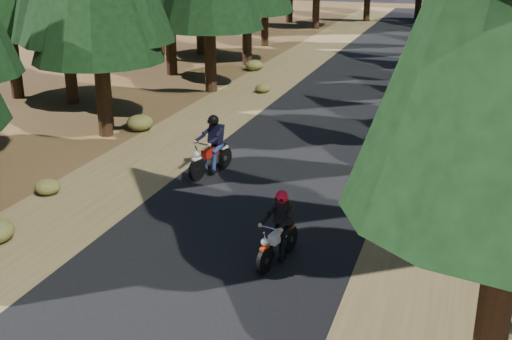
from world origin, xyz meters
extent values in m
plane|color=#453018|center=(0.00, 0.00, 0.00)|extent=(120.00, 120.00, 0.00)
cube|color=black|center=(0.00, 5.00, 0.01)|extent=(6.00, 100.00, 0.01)
cube|color=brown|center=(-4.60, 5.00, 0.00)|extent=(3.20, 100.00, 0.01)
cube|color=brown|center=(4.60, 5.00, 0.00)|extent=(3.20, 100.00, 0.01)
cylinder|color=black|center=(5.66, -3.70, 2.92)|extent=(0.53, 0.53, 5.85)
cylinder|color=black|center=(-7.26, 6.17, 2.67)|extent=(0.51, 0.51, 5.34)
cylinder|color=black|center=(6.06, 4.48, 2.26)|extent=(0.48, 0.48, 4.52)
cylinder|color=black|center=(-7.70, 6.96, 3.21)|extent=(0.56, 0.56, 6.43)
cylinder|color=black|center=(-11.13, 9.93, 2.78)|extent=(0.52, 0.52, 5.56)
cylinder|color=black|center=(-6.35, 13.89, 2.86)|extent=(0.53, 0.53, 5.72)
cylinder|color=black|center=(-9.76, 16.85, 3.18)|extent=(0.55, 0.55, 6.37)
cylinder|color=black|center=(-7.00, 20.76, 2.82)|extent=(0.53, 0.53, 5.64)
cylinder|color=black|center=(-10.86, 23.22, 2.72)|extent=(0.52, 0.52, 5.45)
cylinder|color=black|center=(-8.12, 27.46, 2.21)|extent=(0.48, 0.48, 4.42)
cylinder|color=black|center=(-11.79, 32.77, 2.37)|extent=(0.49, 0.49, 4.75)
cylinder|color=black|center=(-14.00, 10.00, 3.00)|extent=(0.54, 0.54, 6.00)
cylinder|color=black|center=(-13.00, 22.00, 3.20)|extent=(0.56, 0.56, 6.40)
ellipsoid|color=#474C1E|center=(5.10, 20.30, 0.21)|extent=(0.70, 0.70, 0.42)
ellipsoid|color=#474C1E|center=(-6.07, 19.20, 0.29)|extent=(0.96, 0.96, 0.58)
ellipsoid|color=#474C1E|center=(-4.00, 14.35, 0.21)|extent=(0.69, 0.69, 0.42)
ellipsoid|color=#474C1E|center=(-5.80, 0.70, 0.21)|extent=(0.69, 0.69, 0.42)
ellipsoid|color=#474C1E|center=(5.81, 0.04, 0.28)|extent=(0.92, 0.92, 0.55)
ellipsoid|color=#474C1E|center=(5.83, 11.41, 0.22)|extent=(0.73, 0.73, 0.44)
ellipsoid|color=#474C1E|center=(-6.38, 7.09, 0.29)|extent=(0.97, 0.97, 0.58)
cube|color=black|center=(1.36, -1.08, 1.10)|extent=(0.40, 0.29, 0.52)
sphere|color=red|center=(1.36, -1.08, 1.48)|extent=(0.34, 0.34, 0.29)
cube|color=black|center=(-2.12, 3.58, 1.22)|extent=(0.45, 0.34, 0.58)
sphere|color=black|center=(-2.12, 3.58, 1.64)|extent=(0.40, 0.40, 0.32)
camera|label=1|loc=(4.90, -13.05, 6.65)|focal=45.00mm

